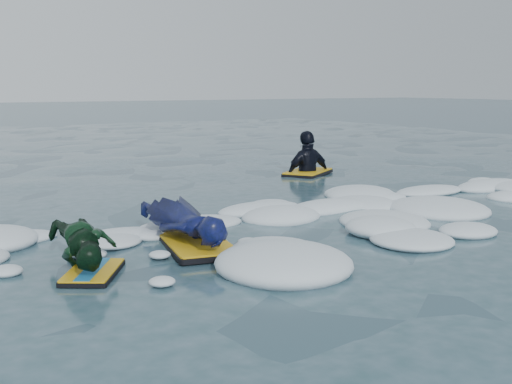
# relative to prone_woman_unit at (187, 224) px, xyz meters

# --- Properties ---
(ground) EXTENTS (120.00, 120.00, 0.00)m
(ground) POSITION_rel_prone_woman_unit_xyz_m (0.43, -0.69, -0.22)
(ground) COLOR #1B2F41
(ground) RESTS_ON ground
(foam_band) EXTENTS (12.00, 3.10, 0.30)m
(foam_band) POSITION_rel_prone_woman_unit_xyz_m (0.43, 0.35, -0.22)
(foam_band) COLOR silver
(foam_band) RESTS_ON ground
(prone_woman_unit) EXTENTS (0.80, 1.67, 0.42)m
(prone_woman_unit) POSITION_rel_prone_woman_unit_xyz_m (0.00, 0.00, 0.00)
(prone_woman_unit) COLOR black
(prone_woman_unit) RESTS_ON ground
(prone_child_unit) EXTENTS (0.73, 1.19, 0.42)m
(prone_child_unit) POSITION_rel_prone_woman_unit_xyz_m (-1.14, -0.36, -0.00)
(prone_child_unit) COLOR black
(prone_child_unit) RESTS_ON ground
(waiting_rider_unit) EXTENTS (1.25, 1.11, 1.65)m
(waiting_rider_unit) POSITION_rel_prone_woman_unit_xyz_m (4.04, 3.53, -0.24)
(waiting_rider_unit) COLOR black
(waiting_rider_unit) RESTS_ON ground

